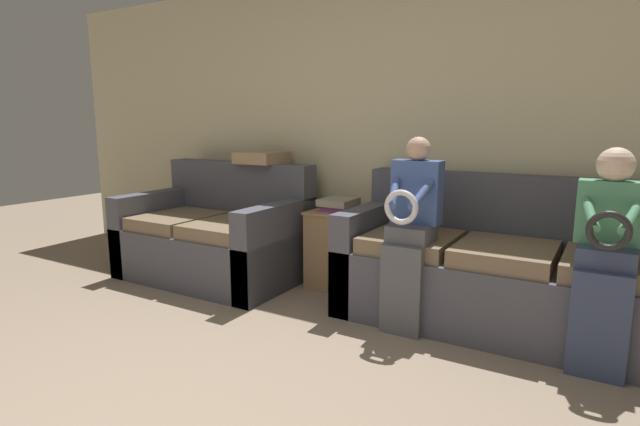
% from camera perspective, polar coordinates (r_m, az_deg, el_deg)
% --- Properties ---
extents(wall_back, '(7.65, 0.06, 2.55)m').
position_cam_1_polar(wall_back, '(4.10, 9.29, 9.26)').
color(wall_back, beige).
rests_on(wall_back, ground_plane).
extents(couch_main, '(2.18, 0.89, 0.98)m').
position_cam_1_polar(couch_main, '(3.55, 20.67, -6.56)').
color(couch_main, '#4C4C56').
rests_on(couch_main, ground_plane).
extents(couch_side, '(1.53, 0.96, 0.99)m').
position_cam_1_polar(couch_side, '(4.47, -11.73, -2.83)').
color(couch_side, '#4C4C56').
rests_on(couch_side, ground_plane).
extents(child_left_seated, '(0.32, 0.37, 1.25)m').
position_cam_1_polar(child_left_seated, '(3.25, 10.34, -1.53)').
color(child_left_seated, '#56565B').
rests_on(child_left_seated, ground_plane).
extents(child_right_seated, '(0.34, 0.38, 1.21)m').
position_cam_1_polar(child_right_seated, '(3.07, 29.93, -3.71)').
color(child_right_seated, '#384260').
rests_on(child_right_seated, ground_plane).
extents(side_shelf, '(0.45, 0.48, 0.63)m').
position_cam_1_polar(side_shelf, '(4.13, 2.30, -3.93)').
color(side_shelf, '#9E7A51').
rests_on(side_shelf, ground_plane).
extents(book_stack, '(0.26, 0.29, 0.10)m').
position_cam_1_polar(book_stack, '(4.05, 2.17, 1.01)').
color(book_stack, '#7A4284').
rests_on(book_stack, side_shelf).
extents(throw_pillow, '(0.37, 0.37, 0.10)m').
position_cam_1_polar(throw_pillow, '(4.45, -6.67, 6.32)').
color(throw_pillow, '#A38460').
rests_on(throw_pillow, couch_side).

